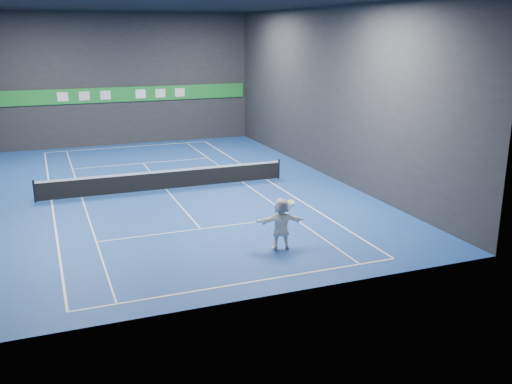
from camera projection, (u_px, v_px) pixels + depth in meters
name	position (u px, v px, depth m)	size (l,w,h in m)	color
ground	(166.00, 190.00, 28.81)	(26.00, 26.00, 0.00)	navy
ceiling	(158.00, 2.00, 26.37)	(26.00, 26.00, 0.00)	black
wall_back	(122.00, 80.00, 39.26)	(18.00, 0.10, 9.00)	#242527
wall_front	(261.00, 151.00, 15.92)	(18.00, 0.10, 9.00)	#242527
wall_right	(327.00, 93.00, 30.72)	(0.10, 26.00, 9.00)	#242527
baseline_near	(248.00, 282.00, 18.14)	(10.98, 0.08, 0.01)	white
baseline_far	(129.00, 147.00, 39.48)	(10.98, 0.08, 0.01)	white
sideline_doubles_left	(52.00, 201.00, 26.91)	(0.08, 23.78, 0.01)	white
sideline_doubles_right	(267.00, 180.00, 30.72)	(0.08, 23.78, 0.01)	white
sideline_singles_left	(82.00, 198.00, 27.39)	(0.06, 23.78, 0.01)	white
sideline_singles_right	(243.00, 182.00, 30.24)	(0.06, 23.78, 0.01)	white
service_line_near	(201.00, 229.00, 23.07)	(8.23, 0.06, 0.01)	white
service_line_far	(143.00, 163.00, 34.56)	(8.23, 0.06, 0.01)	white
center_service_line	(166.00, 189.00, 28.81)	(0.06, 12.80, 0.01)	white
player	(281.00, 224.00, 20.73)	(1.79, 0.57, 1.93)	white
tennis_ball	(276.00, 182.00, 20.28)	(0.07, 0.07, 0.07)	#D1F829
tennis_net	(166.00, 179.00, 28.67)	(12.50, 0.10, 1.07)	black
sponsor_banner	(123.00, 94.00, 39.47)	(17.64, 0.11, 1.00)	#1D852F
tennis_racket	(290.00, 204.00, 20.71)	(0.47, 0.37, 0.45)	red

